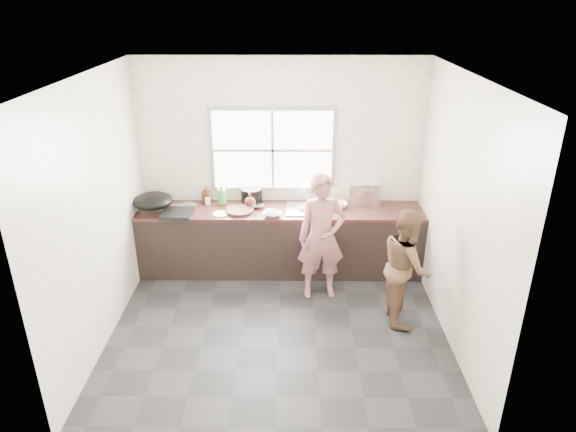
{
  "coord_description": "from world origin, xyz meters",
  "views": [
    {
      "loc": [
        0.14,
        -4.68,
        3.39
      ],
      "look_at": [
        0.1,
        0.65,
        1.05
      ],
      "focal_mm": 32.0,
      "sensor_mm": 36.0,
      "label": 1
    }
  ],
  "objects_px": {
    "burner": "(177,214)",
    "bowl_mince": "(272,214)",
    "person_side": "(406,266)",
    "bottle_green": "(222,194)",
    "bowl_held": "(305,207)",
    "black_pot": "(252,196)",
    "dish_rack": "(363,192)",
    "bowl_crabs": "(339,205)",
    "wok": "(153,201)",
    "glass_jar": "(208,201)",
    "pot_lid_left": "(177,208)",
    "bottle_brown_short": "(250,200)",
    "cutting_board": "(240,211)",
    "woman": "(321,241)",
    "pot_lid_right": "(189,206)",
    "bottle_brown_tall": "(206,195)",
    "plate_food": "(221,214)"
  },
  "relations": [
    {
      "from": "pot_lid_right",
      "to": "bottle_brown_short",
      "type": "bearing_deg",
      "value": -0.36
    },
    {
      "from": "bowl_held",
      "to": "burner",
      "type": "distance_m",
      "value": 1.59
    },
    {
      "from": "person_side",
      "to": "bowl_held",
      "type": "xyz_separation_m",
      "value": [
        -1.07,
        1.08,
        0.24
      ]
    },
    {
      "from": "woman",
      "to": "bottle_brown_tall",
      "type": "relative_size",
      "value": 6.83
    },
    {
      "from": "bottle_green",
      "to": "burner",
      "type": "relative_size",
      "value": 0.8
    },
    {
      "from": "cutting_board",
      "to": "wok",
      "type": "height_order",
      "value": "wok"
    },
    {
      "from": "bowl_held",
      "to": "bottle_brown_tall",
      "type": "xyz_separation_m",
      "value": [
        -1.28,
        0.23,
        0.07
      ]
    },
    {
      "from": "woman",
      "to": "cutting_board",
      "type": "distance_m",
      "value": 1.14
    },
    {
      "from": "woman",
      "to": "bowl_crabs",
      "type": "height_order",
      "value": "woman"
    },
    {
      "from": "black_pot",
      "to": "cutting_board",
      "type": "bearing_deg",
      "value": -112.4
    },
    {
      "from": "bowl_mince",
      "to": "bowl_crabs",
      "type": "distance_m",
      "value": 0.89
    },
    {
      "from": "person_side",
      "to": "dish_rack",
      "type": "relative_size",
      "value": 3.39
    },
    {
      "from": "person_side",
      "to": "bowl_mince",
      "type": "relative_size",
      "value": 5.89
    },
    {
      "from": "black_pot",
      "to": "wok",
      "type": "xyz_separation_m",
      "value": [
        -1.2,
        -0.33,
        0.05
      ]
    },
    {
      "from": "black_pot",
      "to": "glass_jar",
      "type": "xyz_separation_m",
      "value": [
        -0.56,
        -0.08,
        -0.05
      ]
    },
    {
      "from": "person_side",
      "to": "bottle_green",
      "type": "distance_m",
      "value": 2.5
    },
    {
      "from": "cutting_board",
      "to": "bowl_held",
      "type": "bearing_deg",
      "value": 5.31
    },
    {
      "from": "black_pot",
      "to": "dish_rack",
      "type": "xyz_separation_m",
      "value": [
        1.45,
        -0.0,
        0.05
      ]
    },
    {
      "from": "bowl_crabs",
      "to": "black_pot",
      "type": "xyz_separation_m",
      "value": [
        -1.12,
        0.16,
        0.07
      ]
    },
    {
      "from": "burner",
      "to": "bowl_mince",
      "type": "bearing_deg",
      "value": 0.0
    },
    {
      "from": "cutting_board",
      "to": "burner",
      "type": "height_order",
      "value": "burner"
    },
    {
      "from": "glass_jar",
      "to": "wok",
      "type": "xyz_separation_m",
      "value": [
        -0.64,
        -0.25,
        0.1
      ]
    },
    {
      "from": "bowl_mince",
      "to": "bowl_crabs",
      "type": "bearing_deg",
      "value": 18.33
    },
    {
      "from": "burner",
      "to": "pot_lid_left",
      "type": "distance_m",
      "value": 0.23
    },
    {
      "from": "bowl_crabs",
      "to": "bowl_held",
      "type": "distance_m",
      "value": 0.44
    },
    {
      "from": "bowl_held",
      "to": "bottle_green",
      "type": "distance_m",
      "value": 1.08
    },
    {
      "from": "dish_rack",
      "to": "pot_lid_right",
      "type": "bearing_deg",
      "value": -178.93
    },
    {
      "from": "cutting_board",
      "to": "bowl_crabs",
      "type": "distance_m",
      "value": 1.26
    },
    {
      "from": "glass_jar",
      "to": "person_side",
      "type": "bearing_deg",
      "value": -28.06
    },
    {
      "from": "bowl_mince",
      "to": "bowl_held",
      "type": "height_order",
      "value": "bowl_held"
    },
    {
      "from": "person_side",
      "to": "pot_lid_left",
      "type": "relative_size",
      "value": 4.95
    },
    {
      "from": "pot_lid_left",
      "to": "bottle_brown_tall",
      "type": "bearing_deg",
      "value": 31.03
    },
    {
      "from": "bottle_brown_short",
      "to": "pot_lid_right",
      "type": "height_order",
      "value": "bottle_brown_short"
    },
    {
      "from": "bowl_mince",
      "to": "bottle_brown_short",
      "type": "bearing_deg",
      "value": 134.04
    },
    {
      "from": "cutting_board",
      "to": "pot_lid_right",
      "type": "height_order",
      "value": "cutting_board"
    },
    {
      "from": "bowl_held",
      "to": "burner",
      "type": "bearing_deg",
      "value": -172.69
    },
    {
      "from": "bowl_held",
      "to": "black_pot",
      "type": "height_order",
      "value": "black_pot"
    },
    {
      "from": "bowl_mince",
      "to": "wok",
      "type": "bearing_deg",
      "value": 175.65
    },
    {
      "from": "pot_lid_left",
      "to": "cutting_board",
      "type": "bearing_deg",
      "value": -6.67
    },
    {
      "from": "bowl_crabs",
      "to": "glass_jar",
      "type": "bearing_deg",
      "value": 177.12
    },
    {
      "from": "bottle_brown_short",
      "to": "glass_jar",
      "type": "relative_size",
      "value": 1.83
    },
    {
      "from": "cutting_board",
      "to": "pot_lid_right",
      "type": "distance_m",
      "value": 0.7
    },
    {
      "from": "person_side",
      "to": "bottle_green",
      "type": "xyz_separation_m",
      "value": [
        -2.14,
        1.24,
        0.35
      ]
    },
    {
      "from": "bottle_brown_tall",
      "to": "pot_lid_right",
      "type": "distance_m",
      "value": 0.27
    },
    {
      "from": "person_side",
      "to": "bowl_held",
      "type": "bearing_deg",
      "value": 44.86
    },
    {
      "from": "bottle_brown_short",
      "to": "wok",
      "type": "distance_m",
      "value": 1.21
    },
    {
      "from": "glass_jar",
      "to": "pot_lid_left",
      "type": "bearing_deg",
      "value": -159.01
    },
    {
      "from": "bottle_brown_short",
      "to": "glass_jar",
      "type": "bearing_deg",
      "value": 173.47
    },
    {
      "from": "pot_lid_left",
      "to": "plate_food",
      "type": "bearing_deg",
      "value": -16.95
    },
    {
      "from": "cutting_board",
      "to": "bottle_brown_tall",
      "type": "relative_size",
      "value": 1.69
    }
  ]
}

